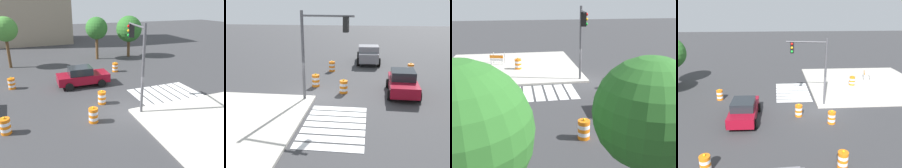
# 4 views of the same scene
# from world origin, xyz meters

# --- Properties ---
(ground_plane) EXTENTS (120.00, 120.00, 0.00)m
(ground_plane) POSITION_xyz_m (0.00, 0.00, 0.00)
(ground_plane) COLOR #38383A
(crosswalk_stripes) EXTENTS (5.10, 3.20, 0.02)m
(crosswalk_stripes) POSITION_xyz_m (4.00, 1.80, 0.01)
(crosswalk_stripes) COLOR silver
(crosswalk_stripes) RESTS_ON ground
(sports_car) EXTENTS (4.33, 2.20, 1.63)m
(sports_car) POSITION_xyz_m (-1.59, 5.80, 0.81)
(sports_car) COLOR maroon
(sports_car) RESTS_ON ground
(pickup_truck) EXTENTS (5.22, 2.51, 1.92)m
(pickup_truck) POSITION_xyz_m (-11.20, 3.30, 0.97)
(pickup_truck) COLOR slate
(pickup_truck) RESTS_ON ground
(traffic_barrel_near_corner) EXTENTS (0.56, 0.56, 1.02)m
(traffic_barrel_near_corner) POSITION_xyz_m (-2.53, -0.51, 0.45)
(traffic_barrel_near_corner) COLOR orange
(traffic_barrel_near_corner) RESTS_ON ground
(traffic_barrel_median_near) EXTENTS (0.56, 0.56, 1.02)m
(traffic_barrel_median_near) POSITION_xyz_m (-7.32, 0.03, 0.45)
(traffic_barrel_median_near) COLOR orange
(traffic_barrel_median_near) RESTS_ON ground
(traffic_barrel_median_far) EXTENTS (0.56, 0.56, 1.02)m
(traffic_barrel_median_far) POSITION_xyz_m (-1.24, 1.73, 0.45)
(traffic_barrel_median_far) COLOR orange
(traffic_barrel_median_far) RESTS_ON ground
(traffic_barrel_far_curb) EXTENTS (0.56, 0.56, 1.02)m
(traffic_barrel_far_curb) POSITION_xyz_m (-7.20, 7.10, 0.45)
(traffic_barrel_far_curb) COLOR orange
(traffic_barrel_far_curb) RESTS_ON ground
(traffic_light_pole) EXTENTS (0.75, 3.25, 5.50)m
(traffic_light_pole) POSITION_xyz_m (0.78, 0.52, 3.91)
(traffic_light_pole) COLOR #4C4C51
(traffic_light_pole) RESTS_ON sidewalk_corner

